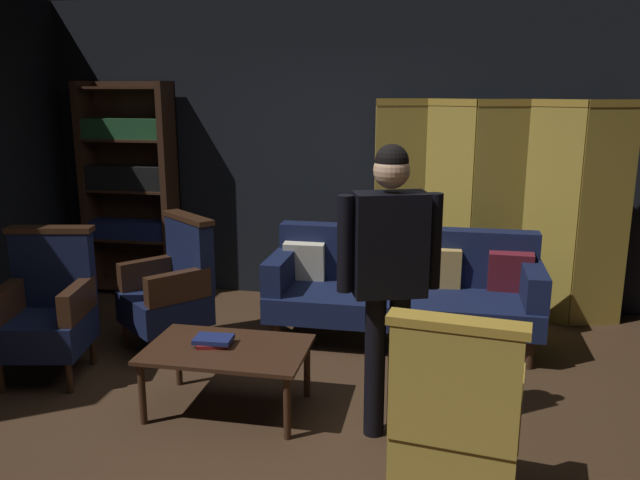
{
  "coord_description": "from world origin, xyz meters",
  "views": [
    {
      "loc": [
        0.85,
        -3.51,
        2.0
      ],
      "look_at": [
        0.0,
        0.8,
        0.95
      ],
      "focal_mm": 36.17,
      "sensor_mm": 36.0,
      "label": 1
    }
  ],
  "objects_px": {
    "coffee_table": "(227,354)",
    "armchair_wing_left": "(47,309)",
    "folding_screen": "(498,207)",
    "velvet_couch": "(403,284)",
    "armchair_wing_right": "(172,288)",
    "book_red_leather": "(214,343)",
    "standing_figure": "(389,266)",
    "armchair_gilt_accent": "(457,419)",
    "book_navy_cloth": "(214,339)",
    "bookshelf": "(130,185)"
  },
  "relations": [
    {
      "from": "bookshelf",
      "to": "book_navy_cloth",
      "type": "bearing_deg",
      "value": -52.84
    },
    {
      "from": "armchair_wing_left",
      "to": "book_red_leather",
      "type": "relative_size",
      "value": 5.24
    },
    {
      "from": "bookshelf",
      "to": "coffee_table",
      "type": "height_order",
      "value": "bookshelf"
    },
    {
      "from": "book_navy_cloth",
      "to": "armchair_gilt_accent",
      "type": "bearing_deg",
      "value": -27.74
    },
    {
      "from": "bookshelf",
      "to": "velvet_couch",
      "type": "xyz_separation_m",
      "value": [
        2.7,
        -0.74,
        -0.62
      ]
    },
    {
      "from": "bookshelf",
      "to": "book_red_leather",
      "type": "distance_m",
      "value": 2.75
    },
    {
      "from": "coffee_table",
      "to": "book_red_leather",
      "type": "height_order",
      "value": "book_red_leather"
    },
    {
      "from": "book_red_leather",
      "to": "book_navy_cloth",
      "type": "relative_size",
      "value": 0.85
    },
    {
      "from": "armchair_gilt_accent",
      "to": "book_navy_cloth",
      "type": "xyz_separation_m",
      "value": [
        -1.48,
        0.78,
        -0.03
      ]
    },
    {
      "from": "velvet_couch",
      "to": "armchair_wing_right",
      "type": "height_order",
      "value": "armchair_wing_right"
    },
    {
      "from": "coffee_table",
      "to": "armchair_wing_left",
      "type": "relative_size",
      "value": 0.96
    },
    {
      "from": "bookshelf",
      "to": "book_navy_cloth",
      "type": "xyz_separation_m",
      "value": [
        1.61,
        -2.13,
        -0.62
      ]
    },
    {
      "from": "book_red_leather",
      "to": "book_navy_cloth",
      "type": "distance_m",
      "value": 0.03
    },
    {
      "from": "velvet_couch",
      "to": "standing_figure",
      "type": "distance_m",
      "value": 1.61
    },
    {
      "from": "coffee_table",
      "to": "book_navy_cloth",
      "type": "height_order",
      "value": "book_navy_cloth"
    },
    {
      "from": "coffee_table",
      "to": "armchair_wing_right",
      "type": "bearing_deg",
      "value": 130.51
    },
    {
      "from": "armchair_gilt_accent",
      "to": "armchair_wing_left",
      "type": "bearing_deg",
      "value": 160.02
    },
    {
      "from": "velvet_couch",
      "to": "coffee_table",
      "type": "relative_size",
      "value": 2.12
    },
    {
      "from": "standing_figure",
      "to": "book_navy_cloth",
      "type": "relative_size",
      "value": 7.27
    },
    {
      "from": "folding_screen",
      "to": "velvet_couch",
      "type": "relative_size",
      "value": 1.02
    },
    {
      "from": "folding_screen",
      "to": "armchair_wing_right",
      "type": "height_order",
      "value": "folding_screen"
    },
    {
      "from": "folding_screen",
      "to": "armchair_wing_right",
      "type": "bearing_deg",
      "value": -153.69
    },
    {
      "from": "coffee_table",
      "to": "book_navy_cloth",
      "type": "xyz_separation_m",
      "value": [
        -0.09,
        0.02,
        0.08
      ]
    },
    {
      "from": "folding_screen",
      "to": "bookshelf",
      "type": "height_order",
      "value": "bookshelf"
    },
    {
      "from": "armchair_wing_left",
      "to": "armchair_wing_right",
      "type": "distance_m",
      "value": 0.9
    },
    {
      "from": "armchair_wing_left",
      "to": "book_red_leather",
      "type": "distance_m",
      "value": 1.33
    },
    {
      "from": "velvet_couch",
      "to": "book_red_leather",
      "type": "relative_size",
      "value": 10.69
    },
    {
      "from": "armchair_wing_right",
      "to": "book_navy_cloth",
      "type": "distance_m",
      "value": 1.07
    },
    {
      "from": "standing_figure",
      "to": "armchair_wing_right",
      "type": "bearing_deg",
      "value": 151.17
    },
    {
      "from": "book_red_leather",
      "to": "armchair_wing_left",
      "type": "bearing_deg",
      "value": 169.84
    },
    {
      "from": "armchair_gilt_accent",
      "to": "coffee_table",
      "type": "bearing_deg",
      "value": 151.38
    },
    {
      "from": "book_red_leather",
      "to": "armchair_wing_right",
      "type": "bearing_deg",
      "value": 127.43
    },
    {
      "from": "book_red_leather",
      "to": "book_navy_cloth",
      "type": "height_order",
      "value": "book_navy_cloth"
    },
    {
      "from": "folding_screen",
      "to": "standing_figure",
      "type": "relative_size",
      "value": 1.27
    },
    {
      "from": "velvet_couch",
      "to": "book_red_leather",
      "type": "bearing_deg",
      "value": -127.93
    },
    {
      "from": "folding_screen",
      "to": "armchair_gilt_accent",
      "type": "distance_m",
      "value": 2.92
    },
    {
      "from": "folding_screen",
      "to": "armchair_wing_left",
      "type": "xyz_separation_m",
      "value": [
        -3.14,
        -1.84,
        -0.5
      ]
    },
    {
      "from": "coffee_table",
      "to": "armchair_wing_left",
      "type": "height_order",
      "value": "armchair_wing_left"
    },
    {
      "from": "book_red_leather",
      "to": "book_navy_cloth",
      "type": "xyz_separation_m",
      "value": [
        0.0,
        0.0,
        0.03
      ]
    },
    {
      "from": "folding_screen",
      "to": "coffee_table",
      "type": "bearing_deg",
      "value": -129.65
    },
    {
      "from": "velvet_couch",
      "to": "armchair_wing_right",
      "type": "distance_m",
      "value": 1.82
    },
    {
      "from": "armchair_wing_right",
      "to": "folding_screen",
      "type": "bearing_deg",
      "value": 26.31
    },
    {
      "from": "armchair_wing_left",
      "to": "book_navy_cloth",
      "type": "xyz_separation_m",
      "value": [
        1.31,
        -0.23,
        -0.03
      ]
    },
    {
      "from": "folding_screen",
      "to": "coffee_table",
      "type": "height_order",
      "value": "folding_screen"
    },
    {
      "from": "folding_screen",
      "to": "coffee_table",
      "type": "distance_m",
      "value": 2.8
    },
    {
      "from": "velvet_couch",
      "to": "armchair_gilt_accent",
      "type": "xyz_separation_m",
      "value": [
        0.4,
        -2.17,
        0.03
      ]
    },
    {
      "from": "armchair_gilt_accent",
      "to": "book_navy_cloth",
      "type": "distance_m",
      "value": 1.68
    },
    {
      "from": "velvet_couch",
      "to": "armchair_wing_right",
      "type": "xyz_separation_m",
      "value": [
        -1.74,
        -0.54,
        0.03
      ]
    },
    {
      "from": "velvet_couch",
      "to": "book_navy_cloth",
      "type": "distance_m",
      "value": 1.77
    },
    {
      "from": "coffee_table",
      "to": "folding_screen",
      "type": "bearing_deg",
      "value": 50.35
    }
  ]
}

